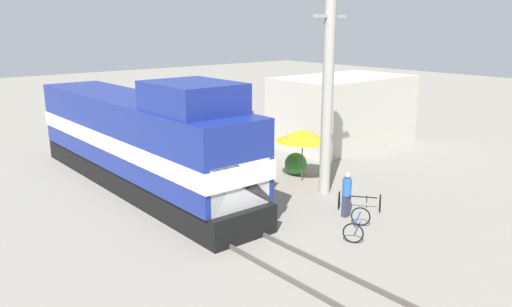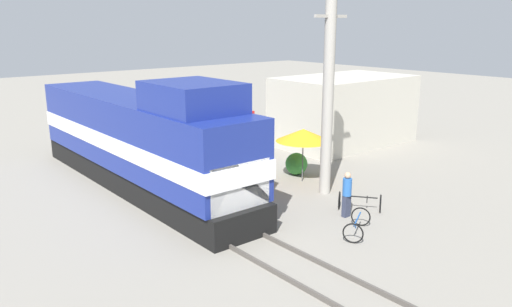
{
  "view_description": "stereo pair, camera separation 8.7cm",
  "coord_description": "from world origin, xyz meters",
  "px_view_note": "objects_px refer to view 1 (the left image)",
  "views": [
    {
      "loc": [
        -9.61,
        -14.03,
        7.07
      ],
      "look_at": [
        1.2,
        -1.07,
        2.68
      ],
      "focal_mm": 35.0,
      "sensor_mm": 36.0,
      "label": 1
    },
    {
      "loc": [
        -9.54,
        -14.08,
        7.07
      ],
      "look_at": [
        1.2,
        -1.07,
        2.68
      ],
      "focal_mm": 35.0,
      "sensor_mm": 36.0,
      "label": 2
    }
  ],
  "objects_px": {
    "utility_pole": "(328,95)",
    "locomotive": "(141,141)",
    "vendor_umbrella": "(303,135)",
    "person_bystander": "(347,192)",
    "bicycle": "(359,201)",
    "bicycle_spare": "(357,224)",
    "billboard_sign": "(240,132)"
  },
  "relations": [
    {
      "from": "locomotive",
      "to": "billboard_sign",
      "type": "xyz_separation_m",
      "value": [
        4.0,
        -1.77,
        0.17
      ]
    },
    {
      "from": "vendor_umbrella",
      "to": "bicycle_spare",
      "type": "xyz_separation_m",
      "value": [
        -2.82,
        -5.54,
        -1.82
      ]
    },
    {
      "from": "person_bystander",
      "to": "locomotive",
      "type": "bearing_deg",
      "value": 118.99
    },
    {
      "from": "bicycle",
      "to": "bicycle_spare",
      "type": "xyz_separation_m",
      "value": [
        -1.89,
        -1.42,
        0.0
      ]
    },
    {
      "from": "vendor_umbrella",
      "to": "locomotive",
      "type": "bearing_deg",
      "value": 149.63
    },
    {
      "from": "utility_pole",
      "to": "billboard_sign",
      "type": "relative_size",
      "value": 2.61
    },
    {
      "from": "vendor_umbrella",
      "to": "bicycle",
      "type": "relative_size",
      "value": 1.46
    },
    {
      "from": "utility_pole",
      "to": "person_bystander",
      "type": "bearing_deg",
      "value": -120.4
    },
    {
      "from": "locomotive",
      "to": "person_bystander",
      "type": "xyz_separation_m",
      "value": [
        4.35,
        -7.84,
        -1.2
      ]
    },
    {
      "from": "person_bystander",
      "to": "vendor_umbrella",
      "type": "bearing_deg",
      "value": 66.35
    },
    {
      "from": "utility_pole",
      "to": "bicycle_spare",
      "type": "relative_size",
      "value": 4.76
    },
    {
      "from": "utility_pole",
      "to": "bicycle_spare",
      "type": "xyz_separation_m",
      "value": [
        -2.39,
        -3.73,
        -3.87
      ]
    },
    {
      "from": "locomotive",
      "to": "person_bystander",
      "type": "height_order",
      "value": "locomotive"
    },
    {
      "from": "locomotive",
      "to": "vendor_umbrella",
      "type": "distance_m",
      "value": 7.18
    },
    {
      "from": "billboard_sign",
      "to": "bicycle",
      "type": "distance_m",
      "value": 6.41
    },
    {
      "from": "utility_pole",
      "to": "locomotive",
      "type": "bearing_deg",
      "value": 136.65
    },
    {
      "from": "billboard_sign",
      "to": "bicycle_spare",
      "type": "xyz_separation_m",
      "value": [
        -0.63,
        -7.39,
        -1.96
      ]
    },
    {
      "from": "person_bystander",
      "to": "bicycle",
      "type": "bearing_deg",
      "value": 6.0
    },
    {
      "from": "vendor_umbrella",
      "to": "person_bystander",
      "type": "xyz_separation_m",
      "value": [
        -1.85,
        -4.21,
        -1.23
      ]
    },
    {
      "from": "utility_pole",
      "to": "billboard_sign",
      "type": "xyz_separation_m",
      "value": [
        -1.76,
        3.66,
        -1.91
      ]
    },
    {
      "from": "locomotive",
      "to": "utility_pole",
      "type": "xyz_separation_m",
      "value": [
        5.76,
        -5.44,
        2.07
      ]
    },
    {
      "from": "locomotive",
      "to": "billboard_sign",
      "type": "bearing_deg",
      "value": -23.91
    },
    {
      "from": "vendor_umbrella",
      "to": "bicycle",
      "type": "distance_m",
      "value": 4.6
    },
    {
      "from": "bicycle",
      "to": "bicycle_spare",
      "type": "height_order",
      "value": "bicycle_spare"
    },
    {
      "from": "locomotive",
      "to": "utility_pole",
      "type": "bearing_deg",
      "value": -43.35
    },
    {
      "from": "vendor_umbrella",
      "to": "bicycle_spare",
      "type": "height_order",
      "value": "vendor_umbrella"
    },
    {
      "from": "billboard_sign",
      "to": "person_bystander",
      "type": "relative_size",
      "value": 1.83
    },
    {
      "from": "person_bystander",
      "to": "utility_pole",
      "type": "bearing_deg",
      "value": 59.6
    },
    {
      "from": "bicycle",
      "to": "locomotive",
      "type": "bearing_deg",
      "value": 86.98
    },
    {
      "from": "locomotive",
      "to": "utility_pole",
      "type": "height_order",
      "value": "utility_pole"
    },
    {
      "from": "utility_pole",
      "to": "person_bystander",
      "type": "xyz_separation_m",
      "value": [
        -1.41,
        -2.41,
        -3.28
      ]
    },
    {
      "from": "locomotive",
      "to": "billboard_sign",
      "type": "distance_m",
      "value": 4.38
    }
  ]
}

